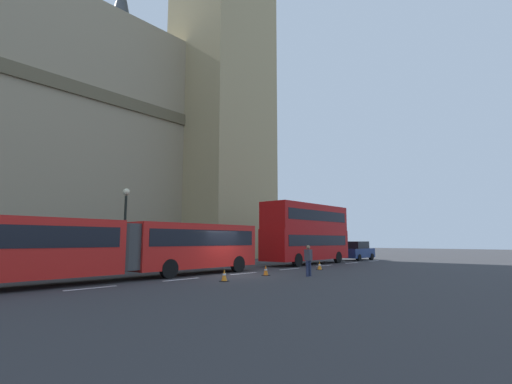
{
  "coord_description": "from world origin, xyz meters",
  "views": [
    {
      "loc": [
        -15.51,
        -15.47,
        1.96
      ],
      "look_at": [
        7.4,
        4.57,
        5.9
      ],
      "focal_mm": 26.27,
      "sensor_mm": 36.0,
      "label": 1
    }
  ],
  "objects_px": {
    "articulated_bus": "(121,245)",
    "double_decker_bus": "(307,231)",
    "traffic_cone_west": "(224,275)",
    "traffic_cone_middle": "(266,270)",
    "street_lamp": "(125,223)",
    "traffic_cone_east": "(320,266)",
    "pedestrian_near_cones": "(308,259)",
    "sedan_lead": "(357,251)"
  },
  "relations": [
    {
      "from": "double_decker_bus",
      "to": "traffic_cone_west",
      "type": "relative_size",
      "value": 16.41
    },
    {
      "from": "articulated_bus",
      "to": "double_decker_bus",
      "type": "relative_size",
      "value": 1.83
    },
    {
      "from": "traffic_cone_west",
      "to": "street_lamp",
      "type": "bearing_deg",
      "value": 92.36
    },
    {
      "from": "double_decker_bus",
      "to": "traffic_cone_middle",
      "type": "bearing_deg",
      "value": -159.0
    },
    {
      "from": "traffic_cone_west",
      "to": "pedestrian_near_cones",
      "type": "distance_m",
      "value": 5.14
    },
    {
      "from": "sedan_lead",
      "to": "traffic_cone_east",
      "type": "xyz_separation_m",
      "value": [
        -13.2,
        -3.74,
        -0.63
      ]
    },
    {
      "from": "traffic_cone_east",
      "to": "sedan_lead",
      "type": "bearing_deg",
      "value": 15.84
    },
    {
      "from": "traffic_cone_middle",
      "to": "traffic_cone_east",
      "type": "xyz_separation_m",
      "value": [
        5.59,
        -0.05,
        0.0
      ]
    },
    {
      "from": "articulated_bus",
      "to": "street_lamp",
      "type": "height_order",
      "value": "street_lamp"
    },
    {
      "from": "street_lamp",
      "to": "pedestrian_near_cones",
      "type": "relative_size",
      "value": 3.12
    },
    {
      "from": "double_decker_bus",
      "to": "sedan_lead",
      "type": "relative_size",
      "value": 2.16
    },
    {
      "from": "sedan_lead",
      "to": "traffic_cone_west",
      "type": "bearing_deg",
      "value": -169.65
    },
    {
      "from": "sedan_lead",
      "to": "street_lamp",
      "type": "height_order",
      "value": "street_lamp"
    },
    {
      "from": "traffic_cone_east",
      "to": "street_lamp",
      "type": "distance_m",
      "value": 13.01
    },
    {
      "from": "traffic_cone_middle",
      "to": "street_lamp",
      "type": "distance_m",
      "value": 9.65
    },
    {
      "from": "articulated_bus",
      "to": "pedestrian_near_cones",
      "type": "relative_size",
      "value": 10.3
    },
    {
      "from": "pedestrian_near_cones",
      "to": "double_decker_bus",
      "type": "bearing_deg",
      "value": 33.78
    },
    {
      "from": "sedan_lead",
      "to": "pedestrian_near_cones",
      "type": "xyz_separation_m",
      "value": [
        -17.55,
        -5.73,
        -0.0
      ]
    },
    {
      "from": "pedestrian_near_cones",
      "to": "traffic_cone_middle",
      "type": "bearing_deg",
      "value": 121.24
    },
    {
      "from": "articulated_bus",
      "to": "sedan_lead",
      "type": "distance_m",
      "value": 25.46
    },
    {
      "from": "sedan_lead",
      "to": "traffic_cone_east",
      "type": "distance_m",
      "value": 13.73
    },
    {
      "from": "articulated_bus",
      "to": "traffic_cone_middle",
      "type": "bearing_deg",
      "value": -29.98
    },
    {
      "from": "articulated_bus",
      "to": "traffic_cone_west",
      "type": "relative_size",
      "value": 30.01
    },
    {
      "from": "traffic_cone_west",
      "to": "street_lamp",
      "type": "xyz_separation_m",
      "value": [
        -0.36,
        8.74,
        2.77
      ]
    },
    {
      "from": "articulated_bus",
      "to": "traffic_cone_west",
      "type": "bearing_deg",
      "value": -54.16
    },
    {
      "from": "double_decker_bus",
      "to": "traffic_cone_west",
      "type": "xyz_separation_m",
      "value": [
        -13.61,
        -4.23,
        -2.43
      ]
    },
    {
      "from": "street_lamp",
      "to": "traffic_cone_west",
      "type": "bearing_deg",
      "value": -87.64
    },
    {
      "from": "sedan_lead",
      "to": "traffic_cone_east",
      "type": "relative_size",
      "value": 7.59
    },
    {
      "from": "articulated_bus",
      "to": "sedan_lead",
      "type": "height_order",
      "value": "articulated_bus"
    },
    {
      "from": "double_decker_bus",
      "to": "sedan_lead",
      "type": "bearing_deg",
      "value": -0.96
    },
    {
      "from": "traffic_cone_east",
      "to": "pedestrian_near_cones",
      "type": "height_order",
      "value": "pedestrian_near_cones"
    },
    {
      "from": "articulated_bus",
      "to": "traffic_cone_west",
      "type": "height_order",
      "value": "articulated_bus"
    },
    {
      "from": "traffic_cone_middle",
      "to": "pedestrian_near_cones",
      "type": "relative_size",
      "value": 0.34
    },
    {
      "from": "traffic_cone_east",
      "to": "articulated_bus",
      "type": "bearing_deg",
      "value": 162.38
    },
    {
      "from": "traffic_cone_west",
      "to": "sedan_lead",
      "type": "bearing_deg",
      "value": 10.35
    },
    {
      "from": "traffic_cone_west",
      "to": "traffic_cone_middle",
      "type": "bearing_deg",
      "value": 6.21
    },
    {
      "from": "sedan_lead",
      "to": "articulated_bus",
      "type": "bearing_deg",
      "value": 179.67
    },
    {
      "from": "articulated_bus",
      "to": "sedan_lead",
      "type": "xyz_separation_m",
      "value": [
        25.44,
        -0.15,
        -0.83
      ]
    },
    {
      "from": "street_lamp",
      "to": "pedestrian_near_cones",
      "type": "distance_m",
      "value": 11.8
    },
    {
      "from": "traffic_cone_east",
      "to": "pedestrian_near_cones",
      "type": "relative_size",
      "value": 0.34
    },
    {
      "from": "sedan_lead",
      "to": "pedestrian_near_cones",
      "type": "bearing_deg",
      "value": -161.93
    },
    {
      "from": "articulated_bus",
      "to": "double_decker_bus",
      "type": "bearing_deg",
      "value": 0.01
    }
  ]
}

